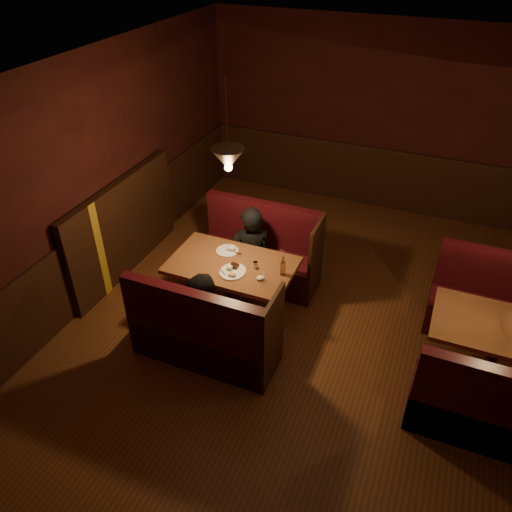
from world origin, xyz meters
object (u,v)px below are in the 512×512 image
at_px(main_bench_near, 204,338).
at_px(second_table, 497,341).
at_px(second_bench_near, 492,415).
at_px(second_bench_far, 495,310).
at_px(main_bench_far, 261,257).
at_px(main_table, 233,276).
at_px(diner_a, 251,238).
at_px(diner_b, 204,306).

bearing_deg(main_bench_near, second_table, 17.67).
xyz_separation_m(second_table, second_bench_near, (0.03, -0.78, -0.22)).
bearing_deg(second_table, second_bench_far, 87.80).
height_order(main_bench_near, second_bench_near, main_bench_near).
relative_size(main_bench_near, second_bench_far, 1.09).
bearing_deg(main_bench_near, main_bench_far, 90.00).
distance_m(main_table, diner_a, 0.60).
bearing_deg(main_bench_far, diner_b, -91.04).
xyz_separation_m(second_table, second_bench_far, (0.03, 0.78, -0.22)).
xyz_separation_m(main_bench_near, second_table, (2.84, 0.90, 0.20)).
xyz_separation_m(main_bench_far, diner_a, (-0.04, -0.24, 0.43)).
bearing_deg(main_bench_near, second_bench_near, 2.53).
height_order(main_bench_far, second_bench_far, main_bench_far).
relative_size(second_table, diner_b, 0.94).
height_order(main_bench_far, diner_b, diner_b).
distance_m(main_bench_near, diner_a, 1.45).
relative_size(second_table, diner_a, 0.84).
bearing_deg(second_table, diner_a, 170.51).
bearing_deg(second_table, main_bench_far, 165.76).
xyz_separation_m(main_bench_far, second_bench_far, (2.87, 0.06, -0.01)).
distance_m(main_table, main_bench_near, 0.85).
bearing_deg(second_table, diner_b, -164.48).
bearing_deg(diner_a, main_bench_far, -122.72).
distance_m(second_table, second_bench_near, 0.81).
relative_size(diner_a, diner_b, 1.11).
distance_m(second_bench_far, diner_b, 3.32).
height_order(main_bench_far, second_table, main_bench_far).
xyz_separation_m(main_bench_near, diner_b, (-0.03, 0.11, 0.35)).
relative_size(second_bench_near, diner_a, 0.93).
bearing_deg(second_bench_near, second_table, 92.20).
height_order(second_bench_far, diner_a, diner_a).
distance_m(main_bench_far, second_bench_far, 2.87).
relative_size(second_bench_far, second_bench_near, 1.00).
distance_m(main_bench_near, second_bench_near, 2.87).
height_order(second_table, second_bench_near, second_bench_near).
height_order(main_table, diner_a, diner_a).
height_order(second_bench_far, second_bench_near, same).
xyz_separation_m(second_table, diner_b, (-2.87, -0.80, 0.15)).
height_order(second_table, diner_a, diner_a).
bearing_deg(main_bench_near, diner_a, 91.46).
relative_size(main_bench_far, diner_a, 1.02).
distance_m(main_bench_far, second_bench_near, 3.24).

